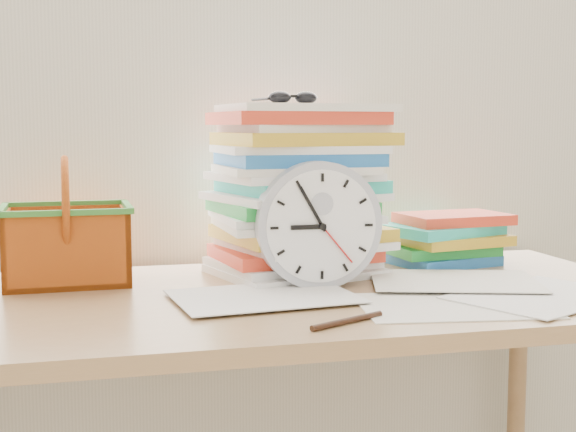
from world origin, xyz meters
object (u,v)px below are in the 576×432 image
object	(u,v)px
book_stack	(447,239)
basket	(66,221)
desk	(295,331)
paper_stack	(298,190)
clock	(318,225)

from	to	relation	value
book_stack	basket	world-z (taller)	basket
desk	book_stack	xyz separation A→B (m)	(0.41, 0.21, 0.13)
desk	paper_stack	distance (m)	0.31
desk	book_stack	bearing A→B (deg)	27.48
clock	book_stack	world-z (taller)	clock
desk	clock	world-z (taller)	clock
basket	paper_stack	bearing A→B (deg)	-3.11
desk	paper_stack	size ratio (longest dim) A/B	3.97
desk	basket	world-z (taller)	basket
desk	book_stack	distance (m)	0.48
book_stack	basket	size ratio (longest dim) A/B	1.09
clock	basket	world-z (taller)	basket
paper_stack	book_stack	distance (m)	0.38
clock	book_stack	size ratio (longest dim) A/B	0.91
book_stack	clock	bearing A→B (deg)	-152.79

